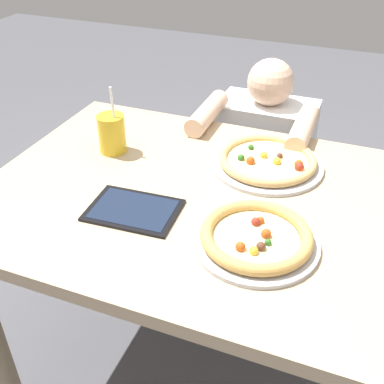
{
  "coord_description": "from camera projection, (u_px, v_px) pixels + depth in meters",
  "views": [
    {
      "loc": [
        0.38,
        -1.03,
        1.5
      ],
      "look_at": [
        -0.01,
        -0.04,
        0.78
      ],
      "focal_mm": 44.18,
      "sensor_mm": 36.0,
      "label": 1
    }
  ],
  "objects": [
    {
      "name": "drink_cup_colored",
      "position": [
        112.0,
        134.0,
        1.51
      ],
      "size": [
        0.09,
        0.09,
        0.22
      ],
      "color": "gold",
      "rests_on": "dining_table"
    },
    {
      "name": "diner_seated",
      "position": [
        261.0,
        177.0,
        2.02
      ],
      "size": [
        0.41,
        0.52,
        0.93
      ],
      "color": "#333847",
      "rests_on": "ground"
    },
    {
      "name": "tablet",
      "position": [
        134.0,
        210.0,
        1.26
      ],
      "size": [
        0.25,
        0.18,
        0.01
      ],
      "color": "black",
      "rests_on": "dining_table"
    },
    {
      "name": "dining_table",
      "position": [
        199.0,
        224.0,
        1.4
      ],
      "size": [
        1.23,
        0.91,
        0.75
      ],
      "color": "tan",
      "rests_on": "ground"
    },
    {
      "name": "pizza_near",
      "position": [
        256.0,
        238.0,
        1.14
      ],
      "size": [
        0.31,
        0.31,
        0.04
      ],
      "color": "#B7B7BC",
      "rests_on": "dining_table"
    },
    {
      "name": "ground_plane",
      "position": [
        198.0,
        359.0,
        1.76
      ],
      "size": [
        8.0,
        8.0,
        0.0
      ],
      "primitive_type": "plane",
      "color": "#4C4C51"
    },
    {
      "name": "pizza_far",
      "position": [
        268.0,
        161.0,
        1.45
      ],
      "size": [
        0.34,
        0.34,
        0.04
      ],
      "color": "#B7B7BC",
      "rests_on": "dining_table"
    }
  ]
}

